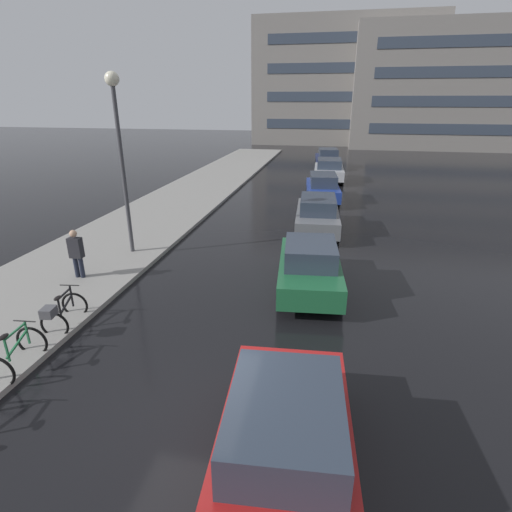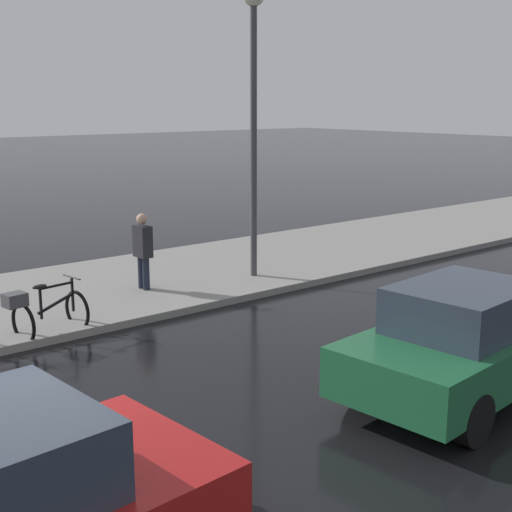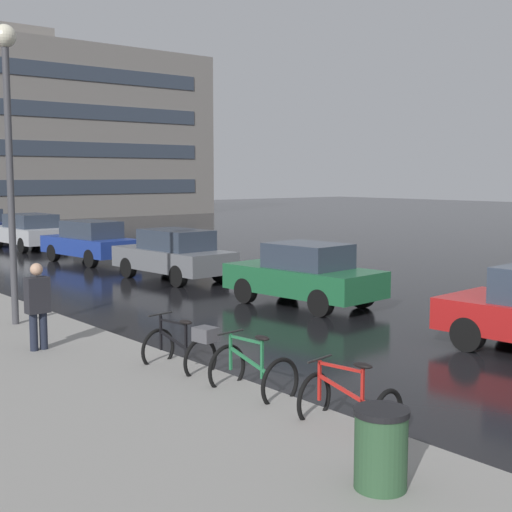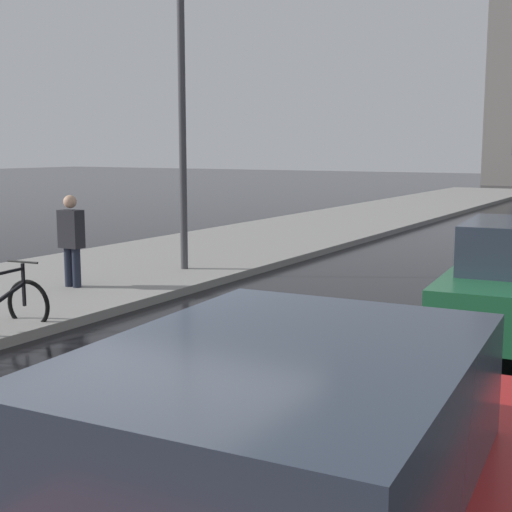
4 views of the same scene
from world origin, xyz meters
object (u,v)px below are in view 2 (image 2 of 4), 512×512
at_px(bicycle_third, 43,311).
at_px(pedestrian, 143,250).
at_px(streetlamp, 254,79).
at_px(car_green, 467,341).

height_order(bicycle_third, pedestrian, pedestrian).
distance_m(bicycle_third, streetlamp, 6.46).
bearing_deg(streetlamp, car_green, -14.64).
bearing_deg(pedestrian, car_green, 5.84).
relative_size(car_green, streetlamp, 0.67).
bearing_deg(bicycle_third, pedestrian, 115.84).
xyz_separation_m(bicycle_third, car_green, (5.82, 3.41, 0.29)).
bearing_deg(car_green, bicycle_third, -149.62).
distance_m(bicycle_third, pedestrian, 3.02).
xyz_separation_m(bicycle_third, pedestrian, (-1.30, 2.69, 0.46)).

